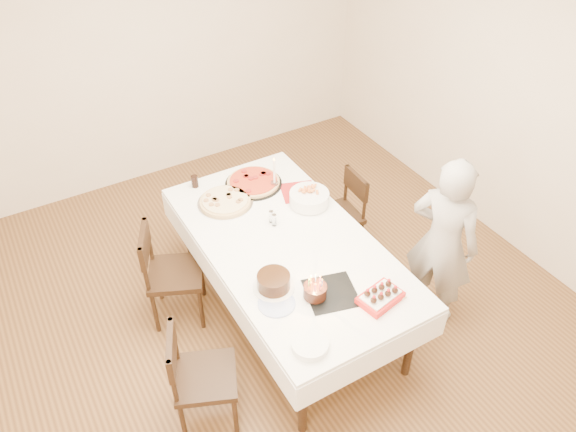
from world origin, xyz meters
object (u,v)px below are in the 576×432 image
chair_right_savory (337,216)px  taper_candle (274,173)px  chair_left_dessert (206,377)px  cola_glass (195,181)px  pizza_white (225,201)px  strawberry_box (380,297)px  dining_table (288,278)px  person (442,243)px  pizza_pepperoni (253,182)px  birthday_cake (315,288)px  layer_cake (274,282)px  chair_left_savory (176,274)px  pasta_bowl (309,198)px

chair_right_savory → taper_candle: taper_candle is taller
chair_left_dessert → cola_glass: cola_glass is taller
pizza_white → strawberry_box: size_ratio=1.55×
strawberry_box → dining_table: bearing=106.2°
person → pizza_pepperoni: (-0.87, 1.32, 0.04)m
pizza_white → birthday_cake: (0.08, -1.20, 0.07)m
layer_cake → birthday_cake: (0.19, -0.21, 0.03)m
birthday_cake → strawberry_box: bearing=-34.5°
cola_glass → birthday_cake: (0.19, -1.53, 0.04)m
chair_left_savory → pasta_bowl: bearing=-161.8°
chair_left_savory → pizza_pepperoni: size_ratio=1.85×
layer_cake → birthday_cake: size_ratio=1.83×
layer_cake → cola_glass: bearing=90.1°
taper_candle → strawberry_box: (-0.01, -1.42, -0.11)m
birthday_cake → layer_cake: bearing=132.9°
dining_table → person: 1.19m
dining_table → person: bearing=-29.5°
person → cola_glass: 2.01m
chair_right_savory → birthday_cake: (-0.86, -0.97, 0.44)m
dining_table → strawberry_box: 0.92m
layer_cake → birthday_cake: birthday_cake is taller
dining_table → layer_cake: (-0.31, -0.34, 0.43)m
chair_left_savory → taper_candle: bearing=-143.8°
chair_right_savory → strawberry_box: (-0.51, -1.21, 0.39)m
pasta_bowl → layer_cake: size_ratio=1.11×
cola_glass → layer_cake: (0.00, -1.32, 0.00)m
pizza_white → layer_cake: size_ratio=1.57×
pizza_pepperoni → pasta_bowl: size_ratio=1.51×
chair_right_savory → pasta_bowl: bearing=-159.7°
chair_right_savory → chair_left_savory: (-1.49, 0.01, 0.04)m
birthday_cake → person: bearing=-0.4°
pizza_pepperoni → birthday_cake: size_ratio=3.06×
pizza_pepperoni → taper_candle: size_ratio=1.60×
chair_left_dessert → pizza_white: (0.72, 1.17, 0.35)m
cola_glass → pizza_pepperoni: bearing=-26.4°
chair_right_savory → strawberry_box: bearing=-109.4°
pizza_white → cola_glass: cola_glass is taller
person → chair_left_savory: bearing=36.1°
chair_left_dessert → pasta_bowl: size_ratio=2.68×
pasta_bowl → pizza_pepperoni: bearing=119.2°
chair_left_dessert → chair_left_savory: bearing=-77.4°
layer_cake → person: bearing=-9.4°
pizza_white → pasta_bowl: (0.57, -0.34, 0.04)m
taper_candle → strawberry_box: 1.43m
person → chair_right_savory: bearing=-10.2°
chair_left_savory → layer_cake: size_ratio=3.08×
person → cola_glass: person is taller
pizza_white → pizza_pepperoni: bearing=20.6°
chair_left_savory → pizza_pepperoni: chair_left_savory is taller
layer_cake → chair_left_dessert: bearing=-163.2°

